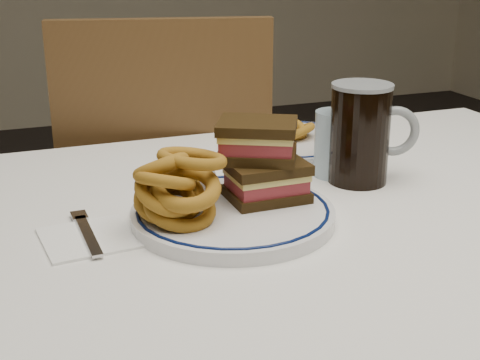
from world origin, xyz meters
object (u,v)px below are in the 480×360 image
object	(u,v)px
beer_mug	(362,133)
far_plate	(291,142)
chair_far	(166,205)
main_plate	(233,214)
reuben_sandwich	(262,160)

from	to	relation	value
beer_mug	far_plate	distance (m)	0.23
chair_far	main_plate	world-z (taller)	chair_far
chair_far	reuben_sandwich	world-z (taller)	chair_far
chair_far	beer_mug	distance (m)	0.64
chair_far	beer_mug	size ratio (longest dim) A/B	5.95
main_plate	far_plate	world-z (taller)	main_plate
reuben_sandwich	beer_mug	world-z (taller)	beer_mug
main_plate	reuben_sandwich	size ratio (longest dim) A/B	2.08
beer_mug	main_plate	bearing A→B (deg)	-161.54
chair_far	main_plate	distance (m)	0.66
main_plate	reuben_sandwich	xyz separation A→B (m)	(0.06, 0.03, 0.07)
chair_far	reuben_sandwich	xyz separation A→B (m)	(0.00, -0.59, 0.29)
chair_far	reuben_sandwich	bearing A→B (deg)	-89.92
reuben_sandwich	beer_mug	distance (m)	0.21
chair_far	main_plate	xyz separation A→B (m)	(-0.05, -0.62, 0.23)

